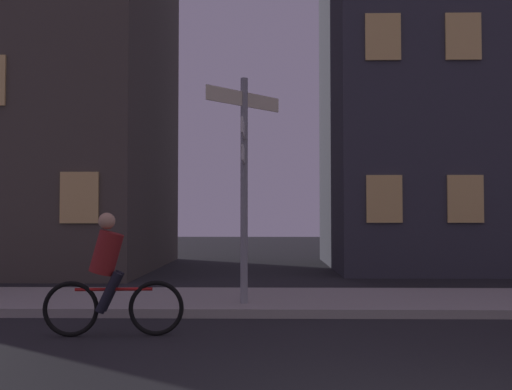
% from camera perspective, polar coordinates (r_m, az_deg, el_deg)
% --- Properties ---
extents(sidewalk_kerb, '(40.00, 2.72, 0.14)m').
position_cam_1_polar(sidewalk_kerb, '(10.40, 6.65, -10.35)').
color(sidewalk_kerb, '#9E9991').
rests_on(sidewalk_kerb, ground_plane).
extents(signpost, '(1.16, 1.80, 3.72)m').
position_cam_1_polar(signpost, '(9.57, -1.18, 2.91)').
color(signpost, gray).
rests_on(signpost, sidewalk_kerb).
extents(cyclist, '(1.82, 0.36, 1.61)m').
position_cam_1_polar(cyclist, '(7.87, -14.18, -7.99)').
color(cyclist, black).
rests_on(cyclist, ground_plane).
extents(building_right_block, '(10.14, 6.63, 13.30)m').
position_cam_1_polar(building_right_block, '(19.89, 22.25, 12.87)').
color(building_right_block, '#383842').
rests_on(building_right_block, ground_plane).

